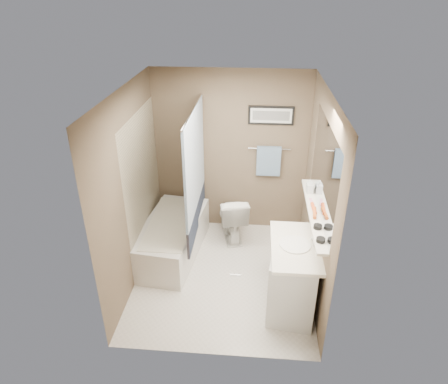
# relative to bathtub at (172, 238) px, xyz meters

# --- Properties ---
(ground) EXTENTS (2.50, 2.50, 0.00)m
(ground) POSITION_rel_bathtub_xyz_m (0.75, -0.42, -0.25)
(ground) COLOR silver
(ground) RESTS_ON ground
(ceiling) EXTENTS (2.20, 2.50, 0.04)m
(ceiling) POSITION_rel_bathtub_xyz_m (0.75, -0.42, 2.13)
(ceiling) COLOR white
(ceiling) RESTS_ON wall_back
(wall_back) EXTENTS (2.20, 0.04, 2.40)m
(wall_back) POSITION_rel_bathtub_xyz_m (0.75, 0.81, 0.95)
(wall_back) COLOR brown
(wall_back) RESTS_ON ground
(wall_front) EXTENTS (2.20, 0.04, 2.40)m
(wall_front) POSITION_rel_bathtub_xyz_m (0.75, -1.65, 0.95)
(wall_front) COLOR brown
(wall_front) RESTS_ON ground
(wall_left) EXTENTS (0.04, 2.50, 2.40)m
(wall_left) POSITION_rel_bathtub_xyz_m (-0.33, -0.42, 0.95)
(wall_left) COLOR brown
(wall_left) RESTS_ON ground
(wall_right) EXTENTS (0.04, 2.50, 2.40)m
(wall_right) POSITION_rel_bathtub_xyz_m (1.83, -0.42, 0.95)
(wall_right) COLOR brown
(wall_right) RESTS_ON ground
(tile_surround) EXTENTS (0.02, 1.55, 2.00)m
(tile_surround) POSITION_rel_bathtub_xyz_m (-0.34, 0.08, 0.75)
(tile_surround) COLOR tan
(tile_surround) RESTS_ON wall_left
(curtain_rod) EXTENTS (0.02, 1.55, 0.02)m
(curtain_rod) POSITION_rel_bathtub_xyz_m (0.35, 0.08, 1.80)
(curtain_rod) COLOR silver
(curtain_rod) RESTS_ON wall_left
(curtain_upper) EXTENTS (0.03, 1.45, 1.28)m
(curtain_upper) POSITION_rel_bathtub_xyz_m (0.35, 0.08, 1.15)
(curtain_upper) COLOR silver
(curtain_upper) RESTS_ON curtain_rod
(curtain_lower) EXTENTS (0.03, 1.45, 0.36)m
(curtain_lower) POSITION_rel_bathtub_xyz_m (0.35, 0.08, 0.33)
(curtain_lower) COLOR #212A3F
(curtain_lower) RESTS_ON curtain_rod
(mirror) EXTENTS (0.02, 1.60, 1.00)m
(mirror) POSITION_rel_bathtub_xyz_m (1.84, -0.57, 1.37)
(mirror) COLOR silver
(mirror) RESTS_ON wall_right
(shelf) EXTENTS (0.12, 1.60, 0.03)m
(shelf) POSITION_rel_bathtub_xyz_m (1.79, -0.57, 0.85)
(shelf) COLOR silver
(shelf) RESTS_ON wall_right
(towel_bar) EXTENTS (0.60, 0.02, 0.02)m
(towel_bar) POSITION_rel_bathtub_xyz_m (1.30, 0.79, 1.05)
(towel_bar) COLOR silver
(towel_bar) RESTS_ON wall_back
(towel) EXTENTS (0.34, 0.05, 0.44)m
(towel) POSITION_rel_bathtub_xyz_m (1.30, 0.77, 0.87)
(towel) COLOR #98BEDE
(towel) RESTS_ON towel_bar
(art_frame) EXTENTS (0.62, 0.02, 0.26)m
(art_frame) POSITION_rel_bathtub_xyz_m (1.30, 0.81, 1.53)
(art_frame) COLOR black
(art_frame) RESTS_ON wall_back
(art_mat) EXTENTS (0.56, 0.00, 0.20)m
(art_mat) POSITION_rel_bathtub_xyz_m (1.30, 0.79, 1.53)
(art_mat) COLOR white
(art_mat) RESTS_ON art_frame
(art_image) EXTENTS (0.50, 0.00, 0.13)m
(art_image) POSITION_rel_bathtub_xyz_m (1.30, 0.79, 1.53)
(art_image) COLOR #595959
(art_image) RESTS_ON art_mat
(door) EXTENTS (0.80, 0.02, 2.00)m
(door) POSITION_rel_bathtub_xyz_m (1.30, -1.67, 0.75)
(door) COLOR silver
(door) RESTS_ON wall_front
(door_handle) EXTENTS (0.10, 0.02, 0.02)m
(door_handle) POSITION_rel_bathtub_xyz_m (0.97, -1.61, 0.75)
(door_handle) COLOR silver
(door_handle) RESTS_ON door
(bathtub) EXTENTS (0.87, 1.57, 0.50)m
(bathtub) POSITION_rel_bathtub_xyz_m (0.00, 0.00, 0.00)
(bathtub) COLOR silver
(bathtub) RESTS_ON ground
(tub_rim) EXTENTS (0.56, 1.36, 0.02)m
(tub_rim) POSITION_rel_bathtub_xyz_m (-0.00, -0.00, 0.25)
(tub_rim) COLOR beige
(tub_rim) RESTS_ON bathtub
(toilet) EXTENTS (0.54, 0.77, 0.71)m
(toilet) POSITION_rel_bathtub_xyz_m (0.80, 0.47, 0.10)
(toilet) COLOR white
(toilet) RESTS_ON ground
(vanity) EXTENTS (0.62, 0.96, 0.80)m
(vanity) POSITION_rel_bathtub_xyz_m (1.60, -0.86, 0.15)
(vanity) COLOR silver
(vanity) RESTS_ON ground
(countertop) EXTENTS (0.54, 0.96, 0.04)m
(countertop) POSITION_rel_bathtub_xyz_m (1.59, -0.86, 0.57)
(countertop) COLOR white
(countertop) RESTS_ON vanity
(sink_basin) EXTENTS (0.34, 0.34, 0.01)m
(sink_basin) POSITION_rel_bathtub_xyz_m (1.58, -0.86, 0.60)
(sink_basin) COLOR white
(sink_basin) RESTS_ON countertop
(faucet_spout) EXTENTS (0.02, 0.02, 0.10)m
(faucet_spout) POSITION_rel_bathtub_xyz_m (1.78, -0.86, 0.64)
(faucet_spout) COLOR silver
(faucet_spout) RESTS_ON countertop
(faucet_knob) EXTENTS (0.05, 0.05, 0.05)m
(faucet_knob) POSITION_rel_bathtub_xyz_m (1.78, -0.76, 0.62)
(faucet_knob) COLOR white
(faucet_knob) RESTS_ON countertop
(candle_bowl_near) EXTENTS (0.09, 0.09, 0.04)m
(candle_bowl_near) POSITION_rel_bathtub_xyz_m (1.79, -1.17, 0.89)
(candle_bowl_near) COLOR black
(candle_bowl_near) RESTS_ON shelf
(candle_bowl_far) EXTENTS (0.09, 0.09, 0.04)m
(candle_bowl_far) POSITION_rel_bathtub_xyz_m (1.79, -0.93, 0.89)
(candle_bowl_far) COLOR black
(candle_bowl_far) RESTS_ON shelf
(hair_brush_front) EXTENTS (0.06, 0.22, 0.04)m
(hair_brush_front) POSITION_rel_bathtub_xyz_m (1.79, -0.65, 0.89)
(hair_brush_front) COLOR #C3531B
(hair_brush_front) RESTS_ON shelf
(hair_brush_back) EXTENTS (0.05, 0.22, 0.04)m
(hair_brush_back) POSITION_rel_bathtub_xyz_m (1.79, -0.55, 0.89)
(hair_brush_back) COLOR #D94C1E
(hair_brush_back) RESTS_ON shelf
(pink_comb) EXTENTS (0.05, 0.16, 0.01)m
(pink_comb) POSITION_rel_bathtub_xyz_m (1.79, -0.37, 0.87)
(pink_comb) COLOR pink
(pink_comb) RESTS_ON shelf
(glass_jar) EXTENTS (0.08, 0.08, 0.10)m
(glass_jar) POSITION_rel_bathtub_xyz_m (1.79, -0.06, 0.92)
(glass_jar) COLOR silver
(glass_jar) RESTS_ON shelf
(soap_bottle) EXTENTS (0.08, 0.08, 0.17)m
(soap_bottle) POSITION_rel_bathtub_xyz_m (1.79, -0.14, 0.95)
(soap_bottle) COLOR #999999
(soap_bottle) RESTS_ON shelf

